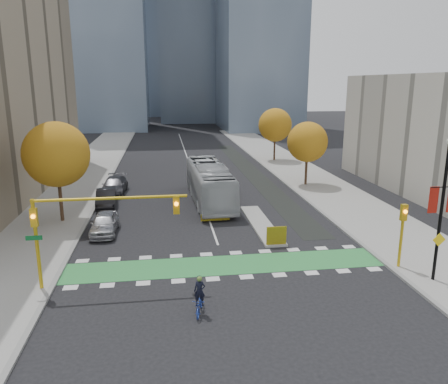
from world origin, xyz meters
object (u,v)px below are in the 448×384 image
object	(u,v)px
hazard_board	(276,236)
parked_car_a	(104,223)
parked_car_c	(114,186)
traffic_signal_east	(402,226)
bus	(210,183)
tree_east_near	(307,142)
cyclist	(200,301)
banner_lamppost	(442,205)
traffic_signal_west	(84,219)
tree_west	(56,154)
tree_east_far	(275,125)
parked_car_b	(106,198)

from	to	relation	value
hazard_board	parked_car_a	size ratio (longest dim) A/B	0.30
parked_car_a	parked_car_c	bearing A→B (deg)	93.55
traffic_signal_east	parked_car_a	xyz separation A→B (m)	(-18.71, 9.19, -1.94)
bus	parked_car_c	size ratio (longest dim) A/B	2.35
tree_east_near	cyclist	xyz separation A→B (m)	(-14.07, -26.19, -4.20)
traffic_signal_east	banner_lamppost	xyz separation A→B (m)	(1.00, -2.00, 1.88)
cyclist	banner_lamppost	bearing A→B (deg)	20.09
tree_east_near	parked_car_c	bearing A→B (deg)	-178.04
traffic_signal_west	parked_car_c	size ratio (longest dim) A/B	1.50
tree_east_near	bus	bearing A→B (deg)	-154.64
traffic_signal_east	tree_west	bearing A→B (deg)	150.93
cyclist	parked_car_a	world-z (taller)	cyclist
banner_lamppost	bus	size ratio (longest dim) A/B	0.62
traffic_signal_west	parked_car_a	size ratio (longest dim) A/B	1.82
tree_east_far	traffic_signal_east	world-z (taller)	tree_east_far
hazard_board	tree_west	distance (m)	18.44
tree_east_far	parked_car_b	world-z (taller)	tree_east_far
tree_east_near	cyclist	size ratio (longest dim) A/B	3.56
hazard_board	traffic_signal_west	bearing A→B (deg)	-158.45
traffic_signal_west	cyclist	size ratio (longest dim) A/B	4.29
hazard_board	tree_west	xyz separation A→B (m)	(-16.00, 7.80, 4.82)
banner_lamppost	cyclist	bearing A→B (deg)	-172.91
cyclist	parked_car_a	bearing A→B (deg)	128.50
bus	parked_car_b	xyz separation A→B (m)	(-9.66, -0.34, -1.07)
tree_east_near	banner_lamppost	bearing A→B (deg)	-91.17
tree_west	parked_car_c	xyz separation A→B (m)	(3.25, 9.29, -4.79)
banner_lamppost	parked_car_a	world-z (taller)	banner_lamppost
tree_west	tree_east_near	distance (m)	26.01
bus	parked_car_c	xyz separation A→B (m)	(-9.41, 4.66, -1.04)
tree_west	tree_east_near	xyz separation A→B (m)	(24.00, 10.00, -0.75)
hazard_board	tree_west	bearing A→B (deg)	154.01
tree_west	banner_lamppost	distance (m)	27.63
tree_east_far	parked_car_a	distance (m)	36.17
traffic_signal_west	traffic_signal_east	world-z (taller)	traffic_signal_west
parked_car_c	tree_west	bearing A→B (deg)	-106.36
banner_lamppost	tree_east_far	bearing A→B (deg)	88.59
parked_car_c	banner_lamppost	bearing A→B (deg)	-46.68
tree_west	tree_east_far	xyz separation A→B (m)	(24.50, 26.00, -0.38)
tree_east_near	parked_car_a	size ratio (longest dim) A/B	1.51
traffic_signal_west	hazard_board	bearing A→B (deg)	21.55
traffic_signal_west	parked_car_b	bearing A→B (deg)	93.65
parked_car_c	tree_east_near	bearing A→B (deg)	4.88
traffic_signal_west	parked_car_b	size ratio (longest dim) A/B	1.77
tree_east_near	banner_lamppost	xyz separation A→B (m)	(-0.50, -24.50, -0.25)
tree_east_near	parked_car_c	size ratio (longest dim) A/B	1.24
tree_east_far	tree_west	bearing A→B (deg)	-133.30
tree_east_far	parked_car_b	distance (m)	30.88
tree_east_far	cyclist	world-z (taller)	tree_east_far
traffic_signal_east	cyclist	world-z (taller)	traffic_signal_east
tree_west	traffic_signal_east	size ratio (longest dim) A/B	2.01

